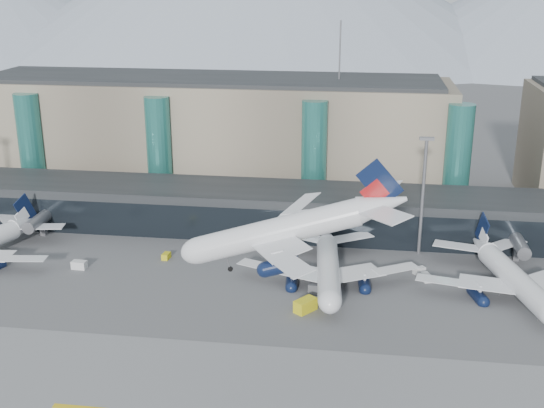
{
  "coord_description": "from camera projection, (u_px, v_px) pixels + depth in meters",
  "views": [
    {
      "loc": [
        17.49,
        -90.97,
        57.01
      ],
      "look_at": [
        0.28,
        32.0,
        15.17
      ],
      "focal_mm": 45.0,
      "sensor_mm": 36.0,
      "label": 1
    }
  ],
  "objects": [
    {
      "name": "veh_d",
      "position": [
        419.0,
        270.0,
        136.75
      ],
      "size": [
        2.7,
        2.34,
        1.36
      ],
      "primitive_type": "cube",
      "rotation": [
        0.0,
        0.0,
        0.55
      ],
      "color": "silver",
      "rests_on": "ground"
    },
    {
      "name": "terminal_main",
      "position": [
        211.0,
        133.0,
        188.69
      ],
      "size": [
        130.0,
        30.0,
        31.0
      ],
      "color": "gray",
      "rests_on": "ground"
    },
    {
      "name": "concourse",
      "position": [
        286.0,
        210.0,
        158.47
      ],
      "size": [
        170.0,
        27.0,
        10.0
      ],
      "color": "black",
      "rests_on": "ground"
    },
    {
      "name": "veh_h",
      "position": [
        305.0,
        305.0,
        121.32
      ],
      "size": [
        4.27,
        4.6,
        2.29
      ],
      "primitive_type": "cube",
      "rotation": [
        0.0,
        0.0,
        0.91
      ],
      "color": "gold",
      "rests_on": "ground"
    },
    {
      "name": "teal_towers",
      "position": [
        235.0,
        153.0,
        172.83
      ],
      "size": [
        116.4,
        19.4,
        46.0
      ],
      "color": "#29736C",
      "rests_on": "ground"
    },
    {
      "name": "veh_a",
      "position": [
        79.0,
        265.0,
        139.01
      ],
      "size": [
        3.06,
        1.85,
        1.66
      ],
      "primitive_type": "cube",
      "rotation": [
        0.0,
        0.0,
        -0.06
      ],
      "color": "silver",
      "rests_on": "ground"
    },
    {
      "name": "ground",
      "position": [
        242.0,
        361.0,
        105.88
      ],
      "size": [
        900.0,
        900.0,
        0.0
      ],
      "primitive_type": "plane",
      "color": "#515154",
      "rests_on": "ground"
    },
    {
      "name": "veh_c",
      "position": [
        318.0,
        289.0,
        127.9
      ],
      "size": [
        3.79,
        2.3,
        2.0
      ],
      "primitive_type": "cube",
      "rotation": [
        0.0,
        0.0,
        -0.11
      ],
      "color": "#48494D",
      "rests_on": "ground"
    },
    {
      "name": "jet_parked_right",
      "position": [
        508.0,
        267.0,
        128.92
      ],
      "size": [
        36.73,
        37.93,
        12.19
      ],
      "rotation": [
        0.0,
        0.0,
        1.82
      ],
      "color": "silver",
      "rests_on": "ground"
    },
    {
      "name": "veh_g",
      "position": [
        426.0,
        277.0,
        133.52
      ],
      "size": [
        2.21,
        2.85,
        1.47
      ],
      "primitive_type": "cube",
      "rotation": [
        0.0,
        0.0,
        -1.24
      ],
      "color": "silver",
      "rests_on": "ground"
    },
    {
      "name": "jet_parked_mid",
      "position": [
        328.0,
        257.0,
        133.45
      ],
      "size": [
        37.52,
        36.98,
        12.12
      ],
      "rotation": [
        0.0,
        0.0,
        1.65
      ],
      "color": "silver",
      "rests_on": "ground"
    },
    {
      "name": "hero_jet",
      "position": [
        299.0,
        222.0,
        90.21
      ],
      "size": [
        31.9,
        32.66,
        10.53
      ],
      "rotation": [
        0.0,
        -0.28,
        0.05
      ],
      "color": "silver",
      "rests_on": "ground"
    },
    {
      "name": "veh_b",
      "position": [
        166.0,
        256.0,
        143.86
      ],
      "size": [
        1.61,
        2.37,
        1.29
      ],
      "primitive_type": "cube",
      "rotation": [
        0.0,
        0.0,
        1.46
      ],
      "color": "gold",
      "rests_on": "ground"
    },
    {
      "name": "lightmast_mid",
      "position": [
        423.0,
        190.0,
        142.38
      ],
      "size": [
        3.0,
        1.2,
        25.6
      ],
      "color": "slate",
      "rests_on": "ground"
    }
  ]
}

